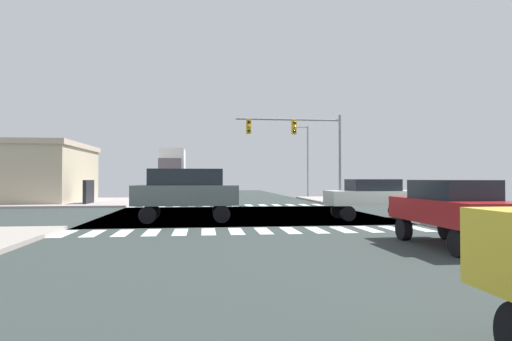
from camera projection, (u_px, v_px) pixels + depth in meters
ground at (240, 215)px, 22.81m from camera, size 90.00×90.00×0.05m
sidewalk_corner_ne at (380, 200)px, 36.31m from camera, size 12.00×12.00×0.14m
sidewalk_corner_nw at (60, 202)px, 33.14m from camera, size 12.00×12.00×0.14m
crosswalk_near at (250, 231)px, 15.54m from camera, size 13.50×2.00×0.01m
crosswalk_far at (228, 206)px, 30.03m from camera, size 13.50×2.00×0.01m
traffic_signal_mast at (300, 137)px, 30.60m from camera, size 7.69×0.55×6.53m
street_lamp at (305, 154)px, 42.22m from camera, size 1.78×0.32×7.08m
bank_building at (6, 173)px, 33.62m from camera, size 13.42×10.44×4.69m
suv_nearside_1 at (186, 190)px, 19.03m from camera, size 4.60×1.96×2.34m
sedan_farside_1 at (452, 207)px, 11.96m from camera, size 1.80×4.30×1.88m
suv_crossing_2 at (179, 182)px, 53.76m from camera, size 1.96×4.60×2.34m
sedan_trailing_3 at (373, 195)px, 20.09m from camera, size 4.30×1.80×1.88m
box_truck_middle_1 at (173, 172)px, 42.25m from camera, size 2.40×7.20×4.85m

